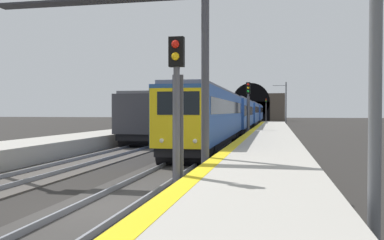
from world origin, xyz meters
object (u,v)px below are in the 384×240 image
(train_adjacent_platform, at_px, (207,113))
(railway_signal_far, at_px, (266,108))
(railway_signal_mid, at_px, (248,105))
(railway_signal_near, at_px, (177,108))
(catenary_mast_far, at_px, (374,21))
(catenary_mast_near, at_px, (286,103))
(train_main_approaching, at_px, (244,113))
(overhead_signal_gantry, at_px, (92,29))

(train_adjacent_platform, xyz_separation_m, railway_signal_far, (47.42, -6.76, 1.17))
(train_adjacent_platform, distance_m, railway_signal_mid, 19.21)
(railway_signal_near, xyz_separation_m, railway_signal_mid, (26.88, -0.00, 0.49))
(railway_signal_mid, height_order, catenary_mast_far, catenary_mast_far)
(railway_signal_mid, relative_size, catenary_mast_near, 0.66)
(train_main_approaching, distance_m, catenary_mast_near, 19.54)
(railway_signal_mid, xyz_separation_m, catenary_mast_far, (-29.36, -4.10, 0.99))
(railway_signal_near, xyz_separation_m, overhead_signal_gantry, (4.22, 4.28, 2.98))
(railway_signal_mid, bearing_deg, train_main_approaching, -174.64)
(catenary_mast_far, bearing_deg, train_adjacent_platform, 12.93)
(railway_signal_near, bearing_deg, catenary_mast_near, 176.38)
(train_adjacent_platform, xyz_separation_m, catenary_mast_near, (19.79, -10.85, 1.72))
(train_adjacent_platform, xyz_separation_m, railway_signal_mid, (-17.96, -6.76, 0.84))
(train_adjacent_platform, height_order, railway_signal_mid, railway_signal_mid)
(train_adjacent_platform, distance_m, railway_signal_near, 45.35)
(train_adjacent_platform, relative_size, catenary_mast_far, 7.27)
(train_main_approaching, relative_size, train_adjacent_platform, 1.33)
(railway_signal_near, xyz_separation_m, catenary_mast_far, (-2.48, -4.10, 1.48))
(train_main_approaching, height_order, railway_signal_near, railway_signal_near)
(catenary_mast_far, bearing_deg, railway_signal_far, 2.48)
(railway_signal_mid, relative_size, overhead_signal_gantry, 0.58)
(railway_signal_mid, bearing_deg, catenary_mast_far, 7.95)
(train_adjacent_platform, distance_m, railway_signal_far, 47.91)
(railway_signal_far, bearing_deg, railway_signal_mid, 0.00)
(train_adjacent_platform, height_order, catenary_mast_far, catenary_mast_far)
(overhead_signal_gantry, height_order, catenary_mast_far, catenary_mast_far)
(railway_signal_near, relative_size, overhead_signal_gantry, 0.50)
(railway_signal_far, bearing_deg, train_main_approaching, -2.23)
(railway_signal_far, bearing_deg, overhead_signal_gantry, -2.78)
(train_main_approaching, xyz_separation_m, catenary_mast_far, (-48.56, -5.90, 1.84))
(catenary_mast_near, relative_size, catenary_mast_far, 0.97)
(railway_signal_mid, distance_m, catenary_mast_far, 29.66)
(overhead_signal_gantry, distance_m, catenary_mast_far, 10.83)
(railway_signal_near, relative_size, railway_signal_far, 0.77)
(railway_signal_near, distance_m, catenary_mast_near, 64.78)
(overhead_signal_gantry, bearing_deg, railway_signal_far, -2.78)
(railway_signal_far, bearing_deg, catenary_mast_far, 2.48)
(overhead_signal_gantry, bearing_deg, catenary_mast_far, -128.64)
(train_adjacent_platform, relative_size, railway_signal_mid, 11.31)
(railway_signal_near, bearing_deg, train_main_approaching, -177.76)
(railway_signal_far, height_order, catenary_mast_near, catenary_mast_near)
(railway_signal_near, xyz_separation_m, railway_signal_far, (92.26, 0.00, 0.81))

